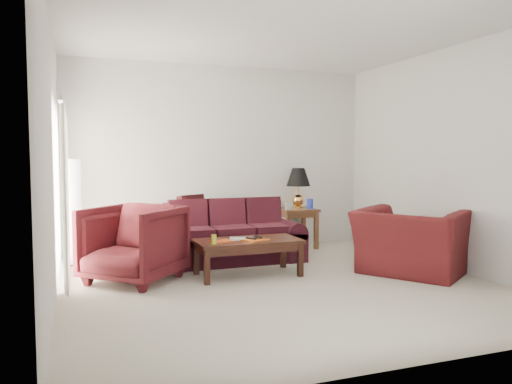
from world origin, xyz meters
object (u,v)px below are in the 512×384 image
armchair_right (411,242)px  coffee_table (248,258)px  end_table (296,228)px  armchair_left (133,244)px  floor_lamp (74,212)px  sofa (230,233)px

armchair_right → coffee_table: bearing=38.3°
end_table → armchair_left: 3.17m
coffee_table → floor_lamp: bearing=152.8°
end_table → coffee_table: size_ratio=0.49×
armchair_left → floor_lamp: bearing=160.5°
sofa → floor_lamp: (-2.12, 0.57, 0.33)m
sofa → armchair_left: (-1.44, -0.69, 0.04)m
armchair_left → end_table: bearing=69.1°
armchair_right → coffee_table: 2.13m
armchair_left → coffee_table: bearing=35.2°
sofa → armchair_left: 1.60m
armchair_left → coffee_table: 1.44m
end_table → coffee_table: bearing=-131.4°
sofa → armchair_right: bearing=-42.6°
armchair_right → coffee_table: (-2.03, 0.63, -0.19)m
coffee_table → armchair_right: bearing=-10.0°
armchair_right → coffee_table: size_ratio=0.97×
armchair_left → armchair_right: 3.53m
coffee_table → end_table: bearing=55.9°
sofa → armchair_right: (2.00, -1.49, -0.01)m
floor_lamp → coffee_table: (2.09, -1.43, -0.52)m
end_table → floor_lamp: size_ratio=0.44×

